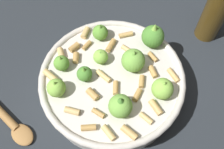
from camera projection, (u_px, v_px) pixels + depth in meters
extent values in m
plane|color=#23282D|center=(112.00, 91.00, 0.55)|extent=(2.40, 2.40, 0.00)
cylinder|color=beige|center=(112.00, 84.00, 0.53)|extent=(0.27, 0.27, 0.06)
torus|color=beige|center=(112.00, 77.00, 0.50)|extent=(0.29, 0.29, 0.01)
sphere|color=#8CC64C|center=(163.00, 88.00, 0.47)|extent=(0.04, 0.04, 0.04)
cone|color=#8CC64C|center=(165.00, 83.00, 0.45)|extent=(0.02, 0.02, 0.02)
sphere|color=#75B247|center=(133.00, 60.00, 0.49)|extent=(0.05, 0.05, 0.05)
cone|color=#75B247|center=(134.00, 54.00, 0.47)|extent=(0.02, 0.02, 0.02)
sphere|color=#75B247|center=(120.00, 106.00, 0.45)|extent=(0.04, 0.04, 0.04)
cone|color=#4C8933|center=(121.00, 101.00, 0.43)|extent=(0.02, 0.02, 0.02)
sphere|color=#609E38|center=(62.00, 63.00, 0.50)|extent=(0.03, 0.03, 0.03)
cone|color=#8CC64C|center=(60.00, 59.00, 0.48)|extent=(0.01, 0.01, 0.01)
sphere|color=#8CC64C|center=(56.00, 88.00, 0.47)|extent=(0.03, 0.03, 0.03)
cone|color=#8CC64C|center=(54.00, 83.00, 0.45)|extent=(0.01, 0.01, 0.01)
sphere|color=#4C8933|center=(153.00, 36.00, 0.52)|extent=(0.05, 0.05, 0.05)
cone|color=#8CC64C|center=(155.00, 28.00, 0.50)|extent=(0.02, 0.02, 0.02)
sphere|color=#8CC64C|center=(101.00, 57.00, 0.51)|extent=(0.03, 0.03, 0.03)
cone|color=#75B247|center=(100.00, 53.00, 0.49)|extent=(0.01, 0.01, 0.01)
sphere|color=#609E38|center=(100.00, 32.00, 0.54)|extent=(0.03, 0.03, 0.03)
cone|color=#75B247|center=(100.00, 27.00, 0.52)|extent=(0.01, 0.01, 0.02)
sphere|color=#4C8933|center=(85.00, 74.00, 0.49)|extent=(0.03, 0.03, 0.03)
cone|color=#609E38|center=(84.00, 70.00, 0.47)|extent=(0.01, 0.01, 0.01)
cylinder|color=tan|center=(142.00, 82.00, 0.49)|extent=(0.03, 0.02, 0.01)
cylinder|color=tan|center=(93.00, 94.00, 0.48)|extent=(0.02, 0.03, 0.01)
cylinder|color=tan|center=(74.00, 47.00, 0.53)|extent=(0.03, 0.02, 0.01)
cylinder|color=tan|center=(153.00, 72.00, 0.50)|extent=(0.03, 0.02, 0.01)
cylinder|color=tan|center=(87.00, 127.00, 0.44)|extent=(0.02, 0.03, 0.01)
cylinder|color=tan|center=(127.00, 49.00, 0.53)|extent=(0.02, 0.02, 0.01)
cylinder|color=tan|center=(126.00, 35.00, 0.55)|extent=(0.03, 0.03, 0.01)
cylinder|color=tan|center=(156.00, 107.00, 0.46)|extent=(0.03, 0.03, 0.01)
cylinder|color=tan|center=(61.00, 53.00, 0.52)|extent=(0.03, 0.02, 0.01)
cylinder|color=tan|center=(137.00, 95.00, 0.48)|extent=(0.03, 0.01, 0.01)
cylinder|color=tan|center=(72.00, 111.00, 0.46)|extent=(0.01, 0.03, 0.01)
cylinder|color=tan|center=(85.00, 33.00, 0.55)|extent=(0.03, 0.01, 0.01)
cylinder|color=tan|center=(104.00, 76.00, 0.50)|extent=(0.02, 0.03, 0.01)
cylinder|color=tan|center=(146.00, 118.00, 0.45)|extent=(0.02, 0.03, 0.01)
cylinder|color=tan|center=(98.00, 113.00, 0.46)|extent=(0.01, 0.03, 0.01)
cylinder|color=tan|center=(87.00, 45.00, 0.53)|extent=(0.02, 0.01, 0.01)
cylinder|color=tan|center=(111.00, 45.00, 0.53)|extent=(0.03, 0.01, 0.01)
cylinder|color=tan|center=(116.00, 88.00, 0.48)|extent=(0.03, 0.02, 0.01)
cylinder|color=tan|center=(51.00, 76.00, 0.49)|extent=(0.02, 0.04, 0.01)
cylinder|color=tan|center=(76.00, 58.00, 0.52)|extent=(0.02, 0.02, 0.01)
cylinder|color=tan|center=(173.00, 75.00, 0.50)|extent=(0.03, 0.03, 0.01)
cylinder|color=tan|center=(153.00, 57.00, 0.52)|extent=(0.02, 0.02, 0.01)
cylinder|color=tan|center=(109.00, 133.00, 0.44)|extent=(0.02, 0.03, 0.01)
cylinder|color=tan|center=(129.00, 132.00, 0.44)|extent=(0.02, 0.03, 0.01)
cylinder|color=#4C3814|center=(219.00, 4.00, 0.55)|extent=(0.05, 0.05, 0.20)
ellipsoid|color=#9E703D|center=(22.00, 135.00, 0.50)|extent=(0.05, 0.06, 0.01)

